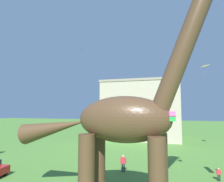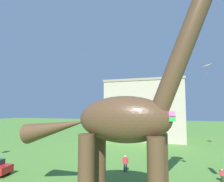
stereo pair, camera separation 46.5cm
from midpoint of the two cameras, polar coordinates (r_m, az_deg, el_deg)
dinosaur_sculpture at (r=14.71m, az=2.14°, el=-8.04°), size 16.00×3.39×16.72m
person_vendor_side at (r=22.80m, az=27.56°, el=-20.01°), size 0.45×0.20×1.21m
person_photographer at (r=23.20m, az=2.59°, el=-19.45°), size 0.66×0.29×1.77m
kite_near_low at (r=13.93m, az=15.51°, el=-6.95°), size 0.62×0.62×0.65m
kite_apex at (r=18.78m, az=24.20°, el=6.47°), size 0.79×0.83×0.88m
kite_mid_left at (r=33.88m, az=-9.06°, el=11.93°), size 0.82×0.94×1.01m
background_building_block at (r=48.24m, az=8.38°, el=-5.29°), size 17.40×12.61×13.33m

